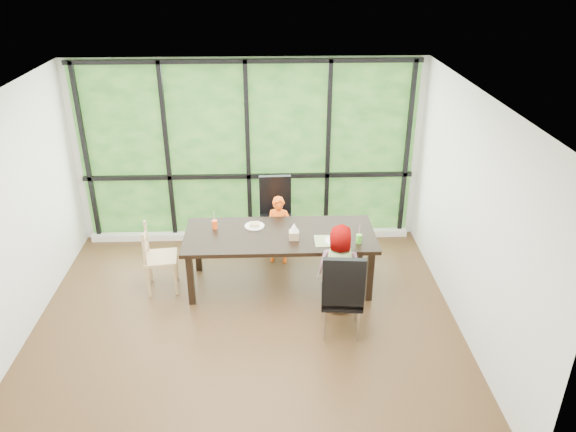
# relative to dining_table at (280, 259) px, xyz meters

# --- Properties ---
(ground) EXTENTS (5.00, 5.00, 0.00)m
(ground) POSITION_rel_dining_table_xyz_m (-0.42, -0.85, -0.38)
(ground) COLOR black
(ground) RESTS_ON ground
(back_wall) EXTENTS (5.00, 0.00, 5.00)m
(back_wall) POSITION_rel_dining_table_xyz_m (-0.42, 1.40, 0.98)
(back_wall) COLOR silver
(back_wall) RESTS_ON ground
(foliage_backdrop) EXTENTS (4.80, 0.02, 2.65)m
(foliage_backdrop) POSITION_rel_dining_table_xyz_m (-0.42, 1.38, 0.98)
(foliage_backdrop) COLOR #184517
(foliage_backdrop) RESTS_ON back_wall
(window_mullions) EXTENTS (4.80, 0.06, 2.65)m
(window_mullions) POSITION_rel_dining_table_xyz_m (-0.42, 1.34, 0.98)
(window_mullions) COLOR black
(window_mullions) RESTS_ON back_wall
(window_sill) EXTENTS (4.80, 0.12, 0.10)m
(window_sill) POSITION_rel_dining_table_xyz_m (-0.42, 1.30, -0.33)
(window_sill) COLOR silver
(window_sill) RESTS_ON ground
(dining_table) EXTENTS (2.45, 1.09, 0.75)m
(dining_table) POSITION_rel_dining_table_xyz_m (0.00, 0.00, 0.00)
(dining_table) COLOR black
(dining_table) RESTS_ON ground
(chair_window_leather) EXTENTS (0.47, 0.47, 1.08)m
(chair_window_leather) POSITION_rel_dining_table_xyz_m (-0.03, 0.95, 0.17)
(chair_window_leather) COLOR black
(chair_window_leather) RESTS_ON ground
(chair_interior_leather) EXTENTS (0.50, 0.50, 1.08)m
(chair_interior_leather) POSITION_rel_dining_table_xyz_m (0.67, -1.01, 0.17)
(chair_interior_leather) COLOR black
(chair_interior_leather) RESTS_ON ground
(chair_end_beech) EXTENTS (0.44, 0.46, 0.90)m
(chair_end_beech) POSITION_rel_dining_table_xyz_m (-1.52, -0.03, 0.08)
(chair_end_beech) COLOR tan
(chair_end_beech) RESTS_ON ground
(child_toddler) EXTENTS (0.40, 0.30, 0.98)m
(child_toddler) POSITION_rel_dining_table_xyz_m (-0.00, 0.60, 0.12)
(child_toddler) COLOR #FB550D
(child_toddler) RESTS_ON ground
(child_older) EXTENTS (0.61, 0.46, 1.12)m
(child_older) POSITION_rel_dining_table_xyz_m (0.71, -0.56, 0.19)
(child_older) COLOR gray
(child_older) RESTS_ON ground
(placemat) EXTENTS (0.41, 0.30, 0.01)m
(placemat) POSITION_rel_dining_table_xyz_m (0.63, -0.21, 0.38)
(placemat) COLOR tan
(placemat) RESTS_ON dining_table
(plate_far) EXTENTS (0.26, 0.26, 0.02)m
(plate_far) POSITION_rel_dining_table_xyz_m (-0.32, 0.21, 0.38)
(plate_far) COLOR white
(plate_far) RESTS_ON dining_table
(plate_near) EXTENTS (0.27, 0.27, 0.02)m
(plate_near) POSITION_rel_dining_table_xyz_m (0.68, -0.23, 0.38)
(plate_near) COLOR white
(plate_near) RESTS_ON dining_table
(orange_cup) EXTENTS (0.07, 0.07, 0.11)m
(orange_cup) POSITION_rel_dining_table_xyz_m (-0.83, 0.18, 0.43)
(orange_cup) COLOR #FF5517
(orange_cup) RESTS_ON dining_table
(green_cup) EXTENTS (0.07, 0.07, 0.11)m
(green_cup) POSITION_rel_dining_table_xyz_m (0.96, -0.27, 0.43)
(green_cup) COLOR #5DD134
(green_cup) RESTS_ON dining_table
(tissue_box) EXTENTS (0.12, 0.12, 0.11)m
(tissue_box) POSITION_rel_dining_table_xyz_m (0.17, -0.14, 0.43)
(tissue_box) COLOR tan
(tissue_box) RESTS_ON dining_table
(crepe_rolls_far) EXTENTS (0.15, 0.12, 0.04)m
(crepe_rolls_far) POSITION_rel_dining_table_xyz_m (-0.32, 0.21, 0.41)
(crepe_rolls_far) COLOR tan
(crepe_rolls_far) RESTS_ON plate_far
(crepe_rolls_near) EXTENTS (0.15, 0.12, 0.04)m
(crepe_rolls_near) POSITION_rel_dining_table_xyz_m (0.68, -0.23, 0.41)
(crepe_rolls_near) COLOR tan
(crepe_rolls_near) RESTS_ON plate_near
(straw_white) EXTENTS (0.01, 0.04, 0.20)m
(straw_white) POSITION_rel_dining_table_xyz_m (-0.83, 0.18, 0.53)
(straw_white) COLOR white
(straw_white) RESTS_ON orange_cup
(straw_pink) EXTENTS (0.01, 0.04, 0.20)m
(straw_pink) POSITION_rel_dining_table_xyz_m (0.96, -0.27, 0.53)
(straw_pink) COLOR pink
(straw_pink) RESTS_ON green_cup
(tissue) EXTENTS (0.12, 0.12, 0.11)m
(tissue) POSITION_rel_dining_table_xyz_m (0.17, -0.14, 0.54)
(tissue) COLOR white
(tissue) RESTS_ON tissue_box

